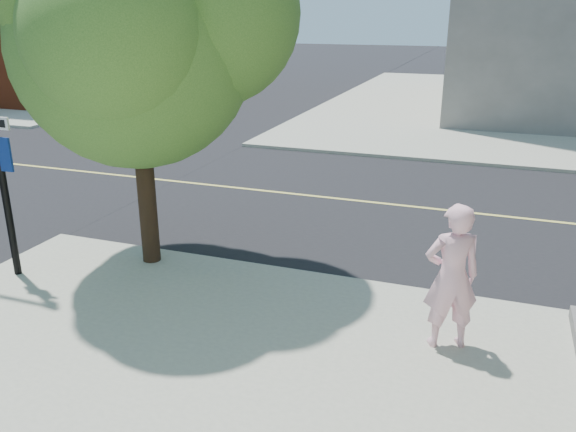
% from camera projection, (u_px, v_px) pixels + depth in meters
% --- Properties ---
extents(ground, '(140.00, 140.00, 0.00)m').
position_uv_depth(ground, '(103.00, 246.00, 11.61)').
color(ground, black).
rests_on(ground, ground).
extents(road_ew, '(140.00, 9.00, 0.01)m').
position_uv_depth(road_ew, '(207.00, 185.00, 15.60)').
color(road_ew, black).
rests_on(road_ew, ground).
extents(sidewalk_nw, '(26.00, 25.00, 0.12)m').
position_uv_depth(sidewalk_nw, '(10.00, 80.00, 38.02)').
color(sidewalk_nw, '#A0A08D').
rests_on(sidewalk_nw, ground).
extents(man_on_phone, '(0.86, 0.73, 2.01)m').
position_uv_depth(man_on_phone, '(452.00, 277.00, 7.64)').
color(man_on_phone, '#F1B2C4').
rests_on(man_on_phone, sidewalk_se).
extents(street_tree, '(4.86, 4.42, 6.45)m').
position_uv_depth(street_tree, '(138.00, 18.00, 9.25)').
color(street_tree, black).
rests_on(street_tree, sidewalk_se).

